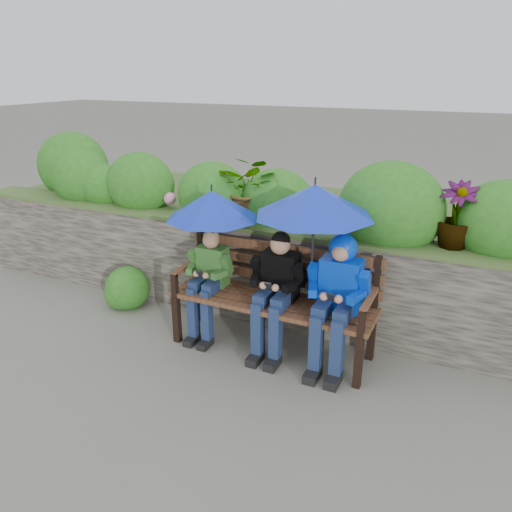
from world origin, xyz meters
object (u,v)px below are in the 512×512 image
at_px(boy_middle, 276,287).
at_px(umbrella_right, 314,201).
at_px(boy_left, 208,277).
at_px(park_bench, 275,291).
at_px(umbrella_left, 212,205).
at_px(boy_right, 337,291).

relative_size(boy_middle, umbrella_right, 1.13).
bearing_deg(boy_left, park_bench, 7.08).
relative_size(boy_middle, umbrella_left, 1.32).
bearing_deg(umbrella_left, umbrella_right, -0.71).
bearing_deg(boy_middle, umbrella_left, 174.48).
bearing_deg(umbrella_right, umbrella_left, 179.29).
xyz_separation_m(boy_right, umbrella_left, (-1.24, 0.06, 0.61)).
bearing_deg(boy_left, umbrella_left, 59.63).
height_order(park_bench, umbrella_right, umbrella_right).
bearing_deg(boy_right, boy_middle, -179.17).
xyz_separation_m(boy_left, umbrella_right, (1.02, 0.05, 0.85)).
distance_m(boy_left, boy_right, 1.28).
bearing_deg(boy_left, umbrella_right, 2.54).
xyz_separation_m(park_bench, umbrella_right, (0.36, -0.04, 0.91)).
bearing_deg(umbrella_left, boy_middle, -5.52).
bearing_deg(boy_right, boy_left, -179.99).
height_order(boy_left, boy_right, boy_right).
bearing_deg(umbrella_left, boy_right, -2.64).
bearing_deg(umbrella_right, boy_middle, -170.30).
height_order(boy_left, umbrella_left, umbrella_left).
bearing_deg(boy_right, park_bench, 172.29).
distance_m(boy_left, umbrella_right, 1.33).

